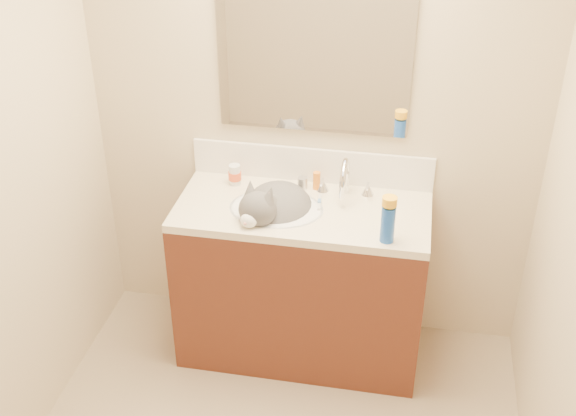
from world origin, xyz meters
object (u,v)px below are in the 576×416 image
at_px(pill_bottle, 235,175).
at_px(faucet, 345,181).
at_px(basin, 276,221).
at_px(silver_jar, 303,183).
at_px(cat, 274,210).
at_px(amber_bottle, 317,181).
at_px(spray_can, 388,224).
at_px(vanity_cabinet, 302,284).

bearing_deg(pill_bottle, faucet, -2.81).
relative_size(basin, silver_jar, 8.07).
xyz_separation_m(faucet, cat, (-0.31, -0.16, -0.10)).
bearing_deg(amber_bottle, pill_bottle, -176.24).
distance_m(silver_jar, spray_can, 0.60).
relative_size(faucet, cat, 0.55).
bearing_deg(vanity_cabinet, basin, -165.96).
height_order(basin, faucet, faucet).
xyz_separation_m(basin, faucet, (0.30, 0.17, 0.16)).
relative_size(pill_bottle, amber_bottle, 1.15).
relative_size(vanity_cabinet, pill_bottle, 11.55).
xyz_separation_m(vanity_cabinet, cat, (-0.13, -0.02, 0.43)).
bearing_deg(cat, spray_can, 2.02).
xyz_separation_m(pill_bottle, spray_can, (0.78, -0.37, 0.03)).
height_order(basin, cat, cat).
xyz_separation_m(vanity_cabinet, basin, (-0.12, -0.03, 0.38)).
relative_size(basin, spray_can, 2.66).
height_order(vanity_cabinet, faucet, faucet).
bearing_deg(cat, pill_bottle, 162.87).
height_order(silver_jar, amber_bottle, amber_bottle).
height_order(faucet, spray_can, faucet).
relative_size(cat, silver_jar, 9.06).
distance_m(pill_bottle, spray_can, 0.86).
height_order(basin, pill_bottle, pill_bottle).
height_order(faucet, amber_bottle, faucet).
xyz_separation_m(vanity_cabinet, amber_bottle, (0.04, 0.19, 0.50)).
bearing_deg(basin, amber_bottle, 54.51).
xyz_separation_m(pill_bottle, silver_jar, (0.34, 0.02, -0.02)).
distance_m(vanity_cabinet, spray_can, 0.70).
bearing_deg(vanity_cabinet, silver_jar, 99.69).
relative_size(basin, cat, 0.89).
bearing_deg(cat, silver_jar, 86.01).
distance_m(basin, amber_bottle, 0.29).
height_order(faucet, pill_bottle, faucet).
distance_m(basin, pill_bottle, 0.34).
relative_size(faucet, pill_bottle, 2.70).
bearing_deg(pill_bottle, cat, -38.19).
height_order(basin, silver_jar, silver_jar).
bearing_deg(pill_bottle, silver_jar, 3.96).
xyz_separation_m(cat, spray_can, (0.54, -0.19, 0.10)).
xyz_separation_m(cat, amber_bottle, (0.17, 0.21, 0.06)).
bearing_deg(basin, cat, 146.25).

